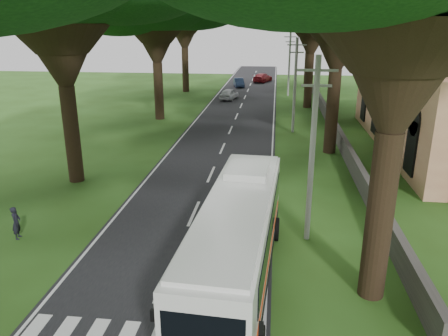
{
  "coord_description": "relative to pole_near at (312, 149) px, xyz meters",
  "views": [
    {
      "loc": [
        3.87,
        -11.85,
        9.23
      ],
      "look_at": [
        1.43,
        8.9,
        2.2
      ],
      "focal_mm": 35.0,
      "sensor_mm": 36.0,
      "label": 1
    }
  ],
  "objects": [
    {
      "name": "distant_car_b",
      "position": [
        -7.07,
        47.31,
        -3.53
      ],
      "size": [
        2.01,
        3.95,
        1.24
      ],
      "primitive_type": "imported",
      "rotation": [
        0.0,
        0.0,
        0.19
      ],
      "color": "navy",
      "rests_on": "road"
    },
    {
      "name": "distant_car_a",
      "position": [
        -7.33,
        36.01,
        -3.47
      ],
      "size": [
        2.36,
        4.21,
        1.35
      ],
      "primitive_type": "imported",
      "rotation": [
        0.0,
        0.0,
        2.94
      ],
      "color": "silver",
      "rests_on": "road"
    },
    {
      "name": "pole_mid",
      "position": [
        0.0,
        20.0,
        0.0
      ],
      "size": [
        1.6,
        0.24,
        8.0
      ],
      "color": "gray",
      "rests_on": "ground"
    },
    {
      "name": "ground",
      "position": [
        -5.5,
        -6.0,
        -4.18
      ],
      "size": [
        140.0,
        140.0,
        0.0
      ],
      "primitive_type": "plane",
      "color": "#274714",
      "rests_on": "ground"
    },
    {
      "name": "tree_l_midb",
      "position": [
        -13.0,
        24.0,
        6.87
      ],
      "size": [
        14.05,
        14.05,
        14.16
      ],
      "color": "black",
      "rests_on": "ground"
    },
    {
      "name": "pole_near",
      "position": [
        0.0,
        0.0,
        0.0
      ],
      "size": [
        1.6,
        0.24,
        8.0
      ],
      "color": "gray",
      "rests_on": "ground"
    },
    {
      "name": "pole_far",
      "position": [
        0.0,
        40.0,
        0.0
      ],
      "size": [
        1.6,
        0.24,
        8.0
      ],
      "color": "gray",
      "rests_on": "ground"
    },
    {
      "name": "distant_car_c",
      "position": [
        -3.77,
        53.15,
        -3.46
      ],
      "size": [
        3.42,
        5.12,
        1.38
      ],
      "primitive_type": "imported",
      "rotation": [
        0.0,
        0.0,
        2.8
      ],
      "color": "maroon",
      "rests_on": "road"
    },
    {
      "name": "tree_l_far",
      "position": [
        -14.0,
        42.0,
        7.68
      ],
      "size": [
        15.1,
        15.1,
        15.17
      ],
      "color": "black",
      "rests_on": "ground"
    },
    {
      "name": "coach_bus",
      "position": [
        -2.8,
        -3.73,
        -2.38
      ],
      "size": [
        3.16,
        11.44,
        3.34
      ],
      "rotation": [
        0.0,
        0.0,
        -0.06
      ],
      "color": "white",
      "rests_on": "ground"
    },
    {
      "name": "property_wall",
      "position": [
        3.5,
        18.0,
        -3.58
      ],
      "size": [
        0.35,
        50.0,
        1.2
      ],
      "primitive_type": "cube",
      "color": "#383533",
      "rests_on": "ground"
    },
    {
      "name": "pedestrian",
      "position": [
        -12.85,
        -1.48,
        -3.42
      ],
      "size": [
        0.47,
        0.62,
        1.51
      ],
      "primitive_type": "imported",
      "rotation": [
        0.0,
        0.0,
        1.79
      ],
      "color": "black",
      "rests_on": "ground"
    },
    {
      "name": "road",
      "position": [
        -5.5,
        19.0,
        -4.17
      ],
      "size": [
        8.0,
        120.0,
        0.04
      ],
      "primitive_type": "cube",
      "color": "black",
      "rests_on": "ground"
    }
  ]
}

